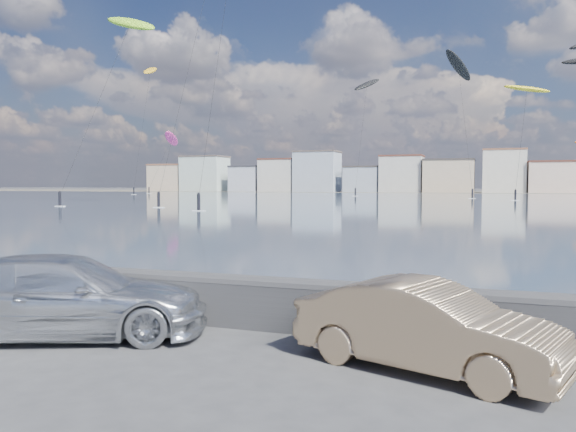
{
  "coord_description": "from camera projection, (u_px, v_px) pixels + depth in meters",
  "views": [
    {
      "loc": [
        5.04,
        -7.56,
        2.9
      ],
      "look_at": [
        1.0,
        4.0,
        2.2
      ],
      "focal_mm": 35.0,
      "sensor_mm": 36.0,
      "label": 1
    }
  ],
  "objects": [
    {
      "name": "ground",
      "position": [
        146.0,
        366.0,
        8.95
      ],
      "size": [
        700.0,
        700.0,
        0.0
      ],
      "primitive_type": "plane",
      "color": "#333335",
      "rests_on": "ground"
    },
    {
      "name": "bay_water",
      "position": [
        452.0,
        201.0,
        95.19
      ],
      "size": [
        500.0,
        177.0,
        0.0
      ],
      "primitive_type": "cube",
      "color": "#354760",
      "rests_on": "ground"
    },
    {
      "name": "far_shore_strip",
      "position": [
        469.0,
        192.0,
        197.44
      ],
      "size": [
        500.0,
        60.0,
        0.0
      ],
      "primitive_type": "cube",
      "color": "#4C473D",
      "rests_on": "ground"
    },
    {
      "name": "seawall",
      "position": [
        221.0,
        297.0,
        11.46
      ],
      "size": [
        400.0,
        0.36,
        1.08
      ],
      "color": "#28282B",
      "rests_on": "ground"
    },
    {
      "name": "far_buildings",
      "position": [
        472.0,
        174.0,
        183.47
      ],
      "size": [
        240.79,
        13.26,
        14.6
      ],
      "color": "#CCB293",
      "rests_on": "ground"
    },
    {
      "name": "car_silver",
      "position": [
        66.0,
        296.0,
        10.66
      ],
      "size": [
        5.73,
        4.07,
        1.54
      ],
      "primitive_type": "imported",
      "rotation": [
        0.0,
        0.0,
        1.98
      ],
      "color": "silver",
      "rests_on": "ground"
    },
    {
      "name": "car_champagne",
      "position": [
        427.0,
        326.0,
        8.72
      ],
      "size": [
        4.41,
        2.71,
        1.37
      ],
      "primitive_type": "imported",
      "rotation": [
        0.0,
        0.0,
        1.25
      ],
      "color": "tan",
      "rests_on": "ground"
    },
    {
      "name": "kitesurfer_3",
      "position": [
        458.0,
        67.0,
        118.11
      ],
      "size": [
        7.6,
        14.16,
        30.97
      ],
      "color": "black",
      "rests_on": "ground"
    },
    {
      "name": "kitesurfer_4",
      "position": [
        527.0,
        90.0,
        107.36
      ],
      "size": [
        9.63,
        16.4,
        22.17
      ],
      "color": "yellow",
      "rests_on": "ground"
    },
    {
      "name": "kitesurfer_6",
      "position": [
        150.0,
        73.0,
        158.87
      ],
      "size": [
        3.57,
        14.81,
        37.24
      ],
      "color": "#BF8C19",
      "rests_on": "ground"
    },
    {
      "name": "kitesurfer_7",
      "position": [
        367.0,
        85.0,
        135.08
      ],
      "size": [
        6.57,
        11.44,
        29.23
      ],
      "color": "black",
      "rests_on": "ground"
    },
    {
      "name": "kitesurfer_10",
      "position": [
        130.0,
        25.0,
        80.2
      ],
      "size": [
        11.17,
        15.16,
        28.47
      ],
      "color": "#8CD826",
      "rests_on": "ground"
    },
    {
      "name": "kitesurfer_13",
      "position": [
        171.0,
        139.0,
        178.96
      ],
      "size": [
        5.53,
        18.96,
        20.15
      ],
      "color": "#E5338C",
      "rests_on": "ground"
    }
  ]
}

